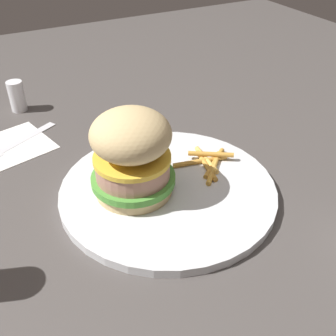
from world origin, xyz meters
TOP-DOWN VIEW (x-y plane):
  - ground_plane at (0.00, 0.00)m, footprint 1.60×1.60m
  - plate at (-0.01, -0.01)m, footprint 0.29×0.29m
  - sandwich at (-0.05, 0.00)m, footprint 0.11×0.11m
  - fries_pile at (0.07, 0.00)m, footprint 0.09×0.09m
  - napkin at (-0.17, 0.21)m, footprint 0.13×0.13m
  - fork at (-0.17, 0.21)m, footprint 0.16×0.10m
  - salt_shaker at (-0.13, 0.33)m, footprint 0.03×0.03m

SIDE VIEW (x-z plane):
  - ground_plane at x=0.00m, z-range 0.00..0.00m
  - napkin at x=-0.17m, z-range 0.00..0.00m
  - fork at x=-0.17m, z-range 0.00..0.01m
  - plate at x=-0.01m, z-range 0.00..0.01m
  - fries_pile at x=0.07m, z-range 0.01..0.02m
  - salt_shaker at x=-0.13m, z-range 0.00..0.06m
  - sandwich at x=-0.05m, z-range 0.01..0.13m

